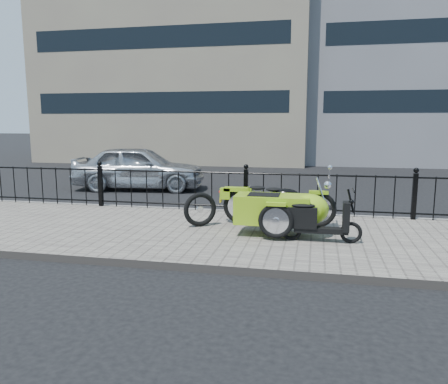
% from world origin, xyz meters
% --- Properties ---
extents(ground, '(120.00, 120.00, 0.00)m').
position_xyz_m(ground, '(0.00, 0.00, 0.00)').
color(ground, black).
rests_on(ground, ground).
extents(sidewalk, '(30.00, 3.80, 0.12)m').
position_xyz_m(sidewalk, '(0.00, -0.50, 0.06)').
color(sidewalk, '#655C55').
rests_on(sidewalk, ground).
extents(curb, '(30.00, 0.10, 0.12)m').
position_xyz_m(curb, '(0.00, 1.44, 0.06)').
color(curb, gray).
rests_on(curb, ground).
extents(iron_fence, '(14.11, 0.11, 1.08)m').
position_xyz_m(iron_fence, '(0.00, 1.30, 0.59)').
color(iron_fence, black).
rests_on(iron_fence, sidewalk).
extents(building_tan, '(14.00, 8.01, 12.00)m').
position_xyz_m(building_tan, '(-6.00, 15.99, 6.00)').
color(building_tan, gray).
rests_on(building_tan, ground).
extents(building_grey, '(12.00, 8.01, 15.00)m').
position_xyz_m(building_grey, '(7.00, 16.99, 7.50)').
color(building_grey, slate).
rests_on(building_grey, ground).
extents(motorcycle_sidecar, '(2.28, 1.48, 0.98)m').
position_xyz_m(motorcycle_sidecar, '(0.95, -0.41, 0.59)').
color(motorcycle_sidecar, black).
rests_on(motorcycle_sidecar, sidewalk).
extents(scooter, '(1.35, 0.39, 0.91)m').
position_xyz_m(scooter, '(1.52, -0.81, 0.47)').
color(scooter, black).
rests_on(scooter, sidewalk).
extents(spare_tire, '(0.59, 0.47, 0.66)m').
position_xyz_m(spare_tire, '(-0.65, -0.20, 0.45)').
color(spare_tire, black).
rests_on(spare_tire, sidewalk).
extents(sedan_car, '(4.23, 2.14, 1.38)m').
position_xyz_m(sedan_car, '(-3.92, 4.63, 0.69)').
color(sedan_car, '#BABDC2').
rests_on(sedan_car, ground).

